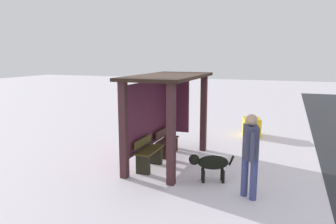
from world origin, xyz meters
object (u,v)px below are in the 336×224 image
Objects in this scene: bench_left_inside at (149,155)px; bench_center_inside at (167,143)px; bus_shelter at (163,101)px; dog at (210,163)px; grit_bin at (252,127)px; person_walking at (250,150)px.

bench_left_inside is 1.24m from bench_center_inside.
bus_shelter reaches higher than dog.
bus_shelter is 4.26m from grit_bin.
grit_bin is at bearing -4.85° from dog.
dog is (0.53, 0.91, -0.54)m from person_walking.
bench_center_inside is (1.24, 0.00, -0.02)m from bench_left_inside.
bus_shelter is 1.86× the size of person_walking.
bench_center_inside is at bearing 50.71° from person_walking.
grit_bin is (4.60, -0.39, -0.12)m from dog.
bench_left_inside is 0.58× the size of person_walking.
dog is (-1.01, -1.52, -1.16)m from bus_shelter.
person_walking reaches higher than dog.
grit_bin is at bearing -24.88° from bench_left_inside.
grit_bin is at bearing -33.09° from bench_center_inside.
person_walking reaches higher than bench_center_inside.
grit_bin is at bearing 5.76° from person_walking.
dog is 1.38× the size of grit_bin.
bench_center_inside is at bearing 9.95° from bus_shelter.
bus_shelter reaches higher than bench_left_inside.
bench_center_inside is 0.58× the size of person_walking.
grit_bin is (3.59, -1.91, -1.28)m from bus_shelter.
bench_center_inside is 3.67m from grit_bin.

